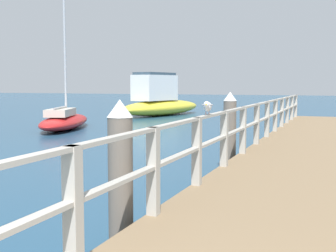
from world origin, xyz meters
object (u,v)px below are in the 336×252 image
object	(u,v)px
dock_piling_near	(121,178)
dock_piling_far	(230,132)
seagull_foreground	(207,106)
boat_1	(160,101)
boat_0	(64,120)

from	to	relation	value
dock_piling_near	dock_piling_far	bearing A→B (deg)	90.00
seagull_foreground	boat_1	world-z (taller)	boat_1
boat_1	seagull_foreground	bearing A→B (deg)	127.44
boat_0	dock_piling_near	bearing A→B (deg)	-73.31
seagull_foreground	dock_piling_near	bearing A→B (deg)	67.99
boat_1	dock_piling_near	bearing A→B (deg)	124.39
dock_piling_near	boat_1	size ratio (longest dim) A/B	0.23
dock_piling_near	dock_piling_far	size ratio (longest dim) A/B	1.00
seagull_foreground	boat_1	xyz separation A→B (m)	(-8.67, 19.37, -0.74)
dock_piling_far	boat_1	xyz separation A→B (m)	(-8.29, 16.28, -0.02)
boat_0	boat_1	world-z (taller)	boat_0
dock_piling_near	boat_0	xyz separation A→B (m)	(-8.97, 12.19, -0.53)
dock_piling_near	boat_1	world-z (taller)	boat_1
seagull_foreground	boat_0	bearing A→B (deg)	-58.99
dock_piling_near	seagull_foreground	distance (m)	2.31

